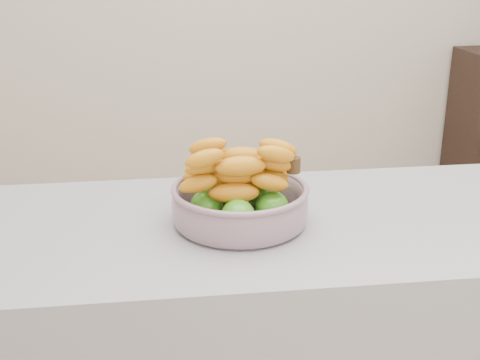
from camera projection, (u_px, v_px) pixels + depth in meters
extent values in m
cylinder|color=#91A0AE|center=(240.00, 220.00, 1.46)|extent=(0.25, 0.25, 0.01)
torus|color=#91A0AE|center=(240.00, 188.00, 1.43)|extent=(0.30, 0.30, 0.01)
sphere|color=green|center=(238.00, 216.00, 1.37)|extent=(0.07, 0.07, 0.07)
sphere|color=green|center=(272.00, 207.00, 1.42)|extent=(0.07, 0.07, 0.07)
sphere|color=green|center=(261.00, 193.00, 1.50)|extent=(0.07, 0.07, 0.07)
sphere|color=green|center=(222.00, 192.00, 1.50)|extent=(0.07, 0.07, 0.07)
sphere|color=green|center=(207.00, 206.00, 1.43)|extent=(0.07, 0.07, 0.07)
ellipsoid|color=#F9A114|center=(234.00, 193.00, 1.38)|extent=(0.19, 0.06, 0.04)
ellipsoid|color=#F9A114|center=(235.00, 184.00, 1.43)|extent=(0.19, 0.08, 0.04)
ellipsoid|color=#F9A114|center=(237.00, 177.00, 1.47)|extent=(0.19, 0.10, 0.04)
ellipsoid|color=#F9A114|center=(239.00, 174.00, 1.39)|extent=(0.19, 0.04, 0.04)
ellipsoid|color=#F9A114|center=(241.00, 166.00, 1.44)|extent=(0.19, 0.11, 0.04)
ellipsoid|color=#F9A114|center=(243.00, 157.00, 1.41)|extent=(0.19, 0.08, 0.04)
ellipsoid|color=#F9A114|center=(241.00, 166.00, 1.36)|extent=(0.19, 0.05, 0.04)
cylinder|color=#3D2913|center=(294.00, 165.00, 1.41)|extent=(0.03, 0.03, 0.03)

